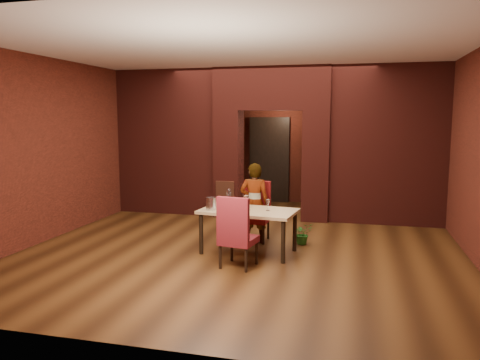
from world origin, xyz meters
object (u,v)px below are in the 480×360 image
object	(u,v)px
chair_far	(255,212)
water_bottle	(229,198)
wine_glass_b	(246,203)
potted_plant	(302,234)
wine_glass_c	(268,205)
wine_bucket	(211,204)
chair_near	(239,231)
dining_table	(248,231)
person_seated	(254,203)
wine_glass_a	(246,202)

from	to	relation	value
chair_far	water_bottle	xyz separation A→B (m)	(-0.31, -0.60, 0.34)
wine_glass_b	potted_plant	world-z (taller)	wine_glass_b
wine_glass_c	water_bottle	world-z (taller)	water_bottle
wine_glass_c	wine_bucket	distance (m)	0.90
chair_near	water_bottle	size ratio (longest dim) A/B	3.39
chair_near	wine_bucket	world-z (taller)	chair_near
wine_glass_b	wine_bucket	size ratio (longest dim) A/B	1.16
wine_bucket	chair_far	bearing A→B (deg)	59.39
wine_bucket	dining_table	bearing A→B (deg)	14.47
chair_near	dining_table	bearing A→B (deg)	-78.80
chair_near	person_seated	distance (m)	1.39
dining_table	wine_bucket	bearing A→B (deg)	-158.69
wine_glass_c	person_seated	bearing A→B (deg)	118.76
chair_near	wine_glass_b	distance (m)	0.75
water_bottle	potted_plant	xyz separation A→B (m)	(1.15, 0.58, -0.67)
chair_near	wine_glass_a	distance (m)	0.92
wine_glass_a	person_seated	bearing A→B (deg)	87.34
person_seated	wine_glass_b	world-z (taller)	person_seated
wine_glass_c	wine_glass_a	bearing A→B (deg)	159.64
water_bottle	potted_plant	bearing A→B (deg)	26.73
water_bottle	potted_plant	world-z (taller)	water_bottle
wine_glass_a	wine_glass_b	bearing A→B (deg)	-78.38
chair_far	wine_bucket	distance (m)	1.06
wine_glass_a	water_bottle	xyz separation A→B (m)	(-0.29, -0.01, 0.05)
dining_table	wine_bucket	xyz separation A→B (m)	(-0.58, -0.15, 0.45)
chair_near	wine_glass_c	size ratio (longest dim) A/B	5.82
dining_table	water_bottle	distance (m)	0.64
dining_table	wine_glass_c	xyz separation A→B (m)	(0.31, 0.00, 0.44)
person_seated	wine_glass_c	size ratio (longest dim) A/B	7.67
dining_table	wine_glass_b	xyz separation A→B (m)	(-0.03, -0.03, 0.47)
wine_glass_b	wine_bucket	xyz separation A→B (m)	(-0.54, -0.12, -0.02)
wine_glass_a	wine_glass_b	size ratio (longest dim) A/B	0.88
person_seated	wine_bucket	size ratio (longest dim) A/B	6.91
wine_glass_c	water_bottle	distance (m)	0.69
chair_near	potted_plant	world-z (taller)	chair_near
wine_glass_a	potted_plant	xyz separation A→B (m)	(0.86, 0.57, -0.62)
person_seated	wine_bucket	bearing A→B (deg)	53.34
dining_table	wine_glass_c	distance (m)	0.54
person_seated	water_bottle	world-z (taller)	person_seated
wine_glass_a	potted_plant	world-z (taller)	wine_glass_a
person_seated	wine_glass_a	xyz separation A→B (m)	(-0.02, -0.51, 0.11)
chair_near	wine_bucket	distance (m)	0.87
wine_glass_b	wine_glass_c	distance (m)	0.35
dining_table	wine_glass_c	size ratio (longest dim) A/B	8.27
chair_far	potted_plant	distance (m)	0.90
dining_table	chair_far	xyz separation A→B (m)	(-0.05, 0.73, 0.17)
wine_bucket	person_seated	bearing A→B (deg)	56.76
chair_far	wine_glass_b	bearing A→B (deg)	-87.28
person_seated	wine_glass_b	bearing A→B (deg)	87.60
wine_bucket	potted_plant	size ratio (longest dim) A/B	0.54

